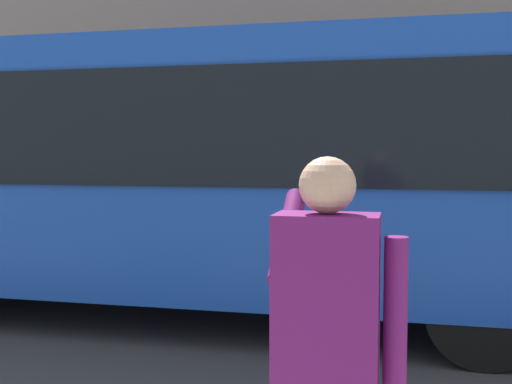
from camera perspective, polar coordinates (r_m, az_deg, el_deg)
ground_plane at (r=7.14m, az=12.06°, el=-11.58°), size 60.00×60.00×0.00m
red_bus at (r=7.08m, az=-5.96°, el=2.15°), size 9.05×2.54×3.08m
pedestrian_photographer at (r=2.51m, az=6.53°, el=-13.18°), size 0.53×0.52×1.70m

